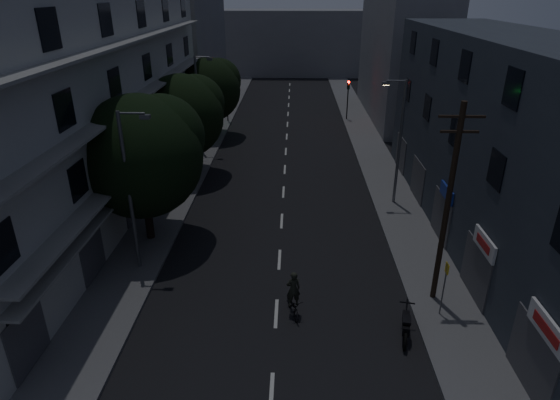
# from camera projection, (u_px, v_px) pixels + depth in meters

# --- Properties ---
(ground) EXTENTS (160.00, 160.00, 0.00)m
(ground) POSITION_uv_depth(u_px,v_px,m) (285.00, 167.00, 37.43)
(ground) COLOR black
(ground) RESTS_ON ground
(sidewalk_left) EXTENTS (3.00, 90.00, 0.15)m
(sidewalk_left) POSITION_uv_depth(u_px,v_px,m) (192.00, 165.00, 37.61)
(sidewalk_left) COLOR #565659
(sidewalk_left) RESTS_ON ground
(sidewalk_right) EXTENTS (3.00, 90.00, 0.15)m
(sidewalk_right) POSITION_uv_depth(u_px,v_px,m) (379.00, 167.00, 37.19)
(sidewalk_right) COLOR #565659
(sidewalk_right) RESTS_ON ground
(lane_markings) EXTENTS (0.15, 60.50, 0.01)m
(lane_markings) POSITION_uv_depth(u_px,v_px,m) (286.00, 144.00, 43.12)
(lane_markings) COLOR beige
(lane_markings) RESTS_ON ground
(building_left) EXTENTS (7.00, 36.00, 14.00)m
(building_left) POSITION_uv_depth(u_px,v_px,m) (87.00, 97.00, 28.50)
(building_left) COLOR #B3B3AE
(building_left) RESTS_ON ground
(building_right) EXTENTS (6.19, 28.00, 11.00)m
(building_right) POSITION_uv_depth(u_px,v_px,m) (507.00, 145.00, 24.82)
(building_right) COLOR #2D333D
(building_right) RESTS_ON ground
(building_far_left) EXTENTS (6.00, 20.00, 16.00)m
(building_far_left) POSITION_uv_depth(u_px,v_px,m) (188.00, 35.00, 55.40)
(building_far_left) COLOR slate
(building_far_left) RESTS_ON ground
(building_far_right) EXTENTS (6.00, 20.00, 13.00)m
(building_far_right) POSITION_uv_depth(u_px,v_px,m) (401.00, 56.00, 49.90)
(building_far_right) COLOR slate
(building_far_right) RESTS_ON ground
(building_far_end) EXTENTS (24.00, 8.00, 10.00)m
(building_far_end) POSITION_uv_depth(u_px,v_px,m) (291.00, 43.00, 76.34)
(building_far_end) COLOR slate
(building_far_end) RESTS_ON ground
(tree_near) EXTENTS (6.58, 6.58, 8.11)m
(tree_near) POSITION_uv_depth(u_px,v_px,m) (142.00, 152.00, 24.58)
(tree_near) COLOR black
(tree_near) RESTS_ON sidewalk_left
(tree_mid) EXTENTS (6.07, 6.07, 7.47)m
(tree_mid) POSITION_uv_depth(u_px,v_px,m) (183.00, 113.00, 33.91)
(tree_mid) COLOR black
(tree_mid) RESTS_ON sidewalk_left
(tree_far) EXTENTS (5.87, 5.87, 7.26)m
(tree_far) POSITION_uv_depth(u_px,v_px,m) (210.00, 87.00, 43.36)
(tree_far) COLOR black
(tree_far) RESTS_ON sidewalk_left
(traffic_signal_far_right) EXTENTS (0.28, 0.37, 4.10)m
(traffic_signal_far_right) POSITION_uv_depth(u_px,v_px,m) (348.00, 92.00, 49.49)
(traffic_signal_far_right) COLOR black
(traffic_signal_far_right) RESTS_ON sidewalk_right
(traffic_signal_far_left) EXTENTS (0.28, 0.37, 4.10)m
(traffic_signal_far_left) POSITION_uv_depth(u_px,v_px,m) (227.00, 93.00, 48.76)
(traffic_signal_far_left) COLOR black
(traffic_signal_far_left) RESTS_ON sidewalk_left
(street_lamp_left_near) EXTENTS (1.51, 0.25, 8.00)m
(street_lamp_left_near) POSITION_uv_depth(u_px,v_px,m) (131.00, 185.00, 21.99)
(street_lamp_left_near) COLOR slate
(street_lamp_left_near) RESTS_ON sidewalk_left
(street_lamp_right) EXTENTS (1.51, 0.25, 8.00)m
(street_lamp_right) POSITION_uv_depth(u_px,v_px,m) (399.00, 137.00, 29.20)
(street_lamp_right) COLOR slate
(street_lamp_right) RESTS_ON sidewalk_right
(street_lamp_left_far) EXTENTS (1.51, 0.25, 8.00)m
(street_lamp_left_far) POSITION_uv_depth(u_px,v_px,m) (199.00, 100.00, 38.92)
(street_lamp_left_far) COLOR #5B5C63
(street_lamp_left_far) RESTS_ON sidewalk_left
(utility_pole) EXTENTS (1.80, 0.24, 9.00)m
(utility_pole) POSITION_uv_depth(u_px,v_px,m) (448.00, 203.00, 19.54)
(utility_pole) COLOR black
(utility_pole) RESTS_ON sidewalk_right
(bus_stop_sign) EXTENTS (0.06, 0.35, 2.52)m
(bus_stop_sign) POSITION_uv_depth(u_px,v_px,m) (445.00, 280.00, 19.63)
(bus_stop_sign) COLOR #595B60
(bus_stop_sign) RESTS_ON sidewalk_right
(motorcycle) EXTENTS (0.74, 2.11, 1.37)m
(motorcycle) POSITION_uv_depth(u_px,v_px,m) (406.00, 326.00, 18.99)
(motorcycle) COLOR black
(motorcycle) RESTS_ON ground
(cyclist) EXTENTS (1.04, 1.79, 2.15)m
(cyclist) POSITION_uv_depth(u_px,v_px,m) (293.00, 300.00, 20.28)
(cyclist) COLOR black
(cyclist) RESTS_ON ground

